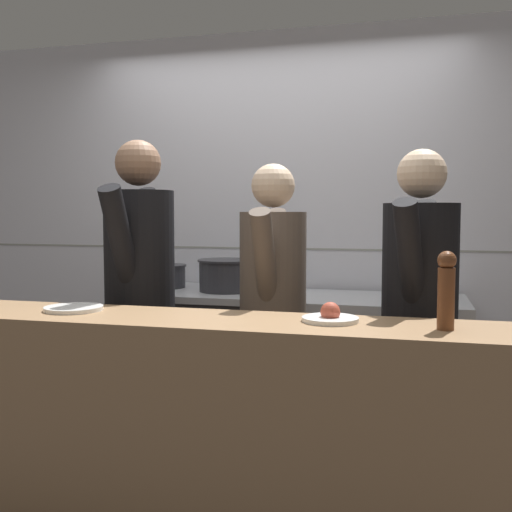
{
  "coord_description": "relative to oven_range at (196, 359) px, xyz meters",
  "views": [
    {
      "loc": [
        0.9,
        -2.59,
        1.39
      ],
      "look_at": [
        0.06,
        0.62,
        1.15
      ],
      "focal_mm": 42.0,
      "sensor_mm": 36.0,
      "label": 1
    }
  ],
  "objects": [
    {
      "name": "ground_plane",
      "position": [
        0.43,
        -0.98,
        -0.45
      ],
      "size": [
        14.0,
        14.0,
        0.0
      ],
      "primitive_type": "plane",
      "color": "#383333"
    },
    {
      "name": "prep_counter",
      "position": [
        1.05,
        -0.0,
        -0.01
      ],
      "size": [
        1.2,
        0.65,
        0.89
      ],
      "color": "#B7BABF",
      "rests_on": "ground_plane"
    },
    {
      "name": "chef_head_cook",
      "position": [
        -0.02,
        -0.76,
        0.53
      ],
      "size": [
        0.37,
        0.77,
        1.76
      ],
      "rotation": [
        0.0,
        0.0,
        0.04
      ],
      "color": "black",
      "rests_on": "ground_plane"
    },
    {
      "name": "chef_sous",
      "position": [
        0.66,
        -0.69,
        0.46
      ],
      "size": [
        0.34,
        0.71,
        1.63
      ],
      "rotation": [
        0.0,
        0.0,
        0.03
      ],
      "color": "black",
      "rests_on": "ground_plane"
    },
    {
      "name": "plated_dish_main",
      "position": [
        -0.09,
        -1.28,
        0.52
      ],
      "size": [
        0.25,
        0.25,
        0.02
      ],
      "color": "white",
      "rests_on": "pass_counter"
    },
    {
      "name": "pepper_mill",
      "position": [
        1.45,
        -1.33,
        0.66
      ],
      "size": [
        0.07,
        0.07,
        0.29
      ],
      "color": "brown",
      "rests_on": "pass_counter"
    },
    {
      "name": "plated_dish_appetiser",
      "position": [
        1.02,
        -1.27,
        0.53
      ],
      "size": [
        0.22,
        0.22,
        0.08
      ],
      "color": "white",
      "rests_on": "pass_counter"
    },
    {
      "name": "sauce_pot",
      "position": [
        0.21,
        -0.03,
        0.56
      ],
      "size": [
        0.36,
        0.36,
        0.2
      ],
      "color": "#2D2D33",
      "rests_on": "oven_range"
    },
    {
      "name": "oven_range",
      "position": [
        0.0,
        0.0,
        0.0
      ],
      "size": [
        0.83,
        0.71,
        0.9
      ],
      "color": "#232326",
      "rests_on": "ground_plane"
    },
    {
      "name": "stock_pot",
      "position": [
        -0.23,
        0.05,
        0.53
      ],
      "size": [
        0.28,
        0.28,
        0.15
      ],
      "color": "#2D2D33",
      "rests_on": "oven_range"
    },
    {
      "name": "chef_line",
      "position": [
        1.37,
        -0.76,
        0.48
      ],
      "size": [
        0.41,
        0.73,
        1.68
      ],
      "rotation": [
        0.0,
        0.0,
        -0.22
      ],
      "color": "black",
      "rests_on": "ground_plane"
    },
    {
      "name": "pass_counter",
      "position": [
        0.63,
        -1.32,
        0.03
      ],
      "size": [
        2.55,
        0.45,
        0.97
      ],
      "color": "#93704C",
      "rests_on": "ground_plane"
    },
    {
      "name": "wall_back_tiled",
      "position": [
        0.43,
        0.4,
        0.85
      ],
      "size": [
        8.0,
        0.06,
        2.6
      ],
      "color": "silver",
      "rests_on": "ground_plane"
    }
  ]
}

